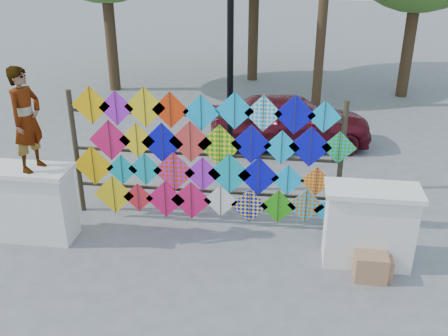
{
  "coord_description": "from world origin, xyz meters",
  "views": [
    {
      "loc": [
        1.4,
        -6.95,
        4.55
      ],
      "look_at": [
        0.38,
        0.6,
        1.11
      ],
      "focal_mm": 40.0,
      "sensor_mm": 36.0,
      "label": 1
    }
  ],
  "objects": [
    {
      "name": "ground",
      "position": [
        0.0,
        0.0,
        0.0
      ],
      "size": [
        80.0,
        80.0,
        0.0
      ],
      "primitive_type": "plane",
      "color": "gray",
      "rests_on": "ground"
    },
    {
      "name": "cardboard_box_near",
      "position": [
        2.72,
        -0.59,
        0.21
      ],
      "size": [
        0.47,
        0.42,
        0.42
      ],
      "primitive_type": "cube",
      "color": "#9B6C4B",
      "rests_on": "ground"
    },
    {
      "name": "parapet_right",
      "position": [
        2.7,
        -0.2,
        0.65
      ],
      "size": [
        1.4,
        0.65,
        1.28
      ],
      "color": "white",
      "rests_on": "ground"
    },
    {
      "name": "parapet_left",
      "position": [
        -2.7,
        -0.2,
        0.65
      ],
      "size": [
        1.4,
        0.65,
        1.28
      ],
      "color": "white",
      "rests_on": "ground"
    },
    {
      "name": "sedan",
      "position": [
        1.45,
        4.58,
        0.65
      ],
      "size": [
        4.04,
        2.16,
        1.31
      ],
      "primitive_type": "imported",
      "rotation": [
        0.0,
        0.0,
        1.74
      ],
      "color": "#520E18",
      "rests_on": "ground"
    },
    {
      "name": "cardboard_box_far",
      "position": [
        2.84,
        -0.54,
        0.17
      ],
      "size": [
        0.4,
        0.37,
        0.34
      ],
      "primitive_type": "cube",
      "color": "#9B6C4B",
      "rests_on": "ground"
    },
    {
      "name": "lamppost",
      "position": [
        0.3,
        2.0,
        2.69
      ],
      "size": [
        0.28,
        0.28,
        4.46
      ],
      "color": "black",
      "rests_on": "ground"
    },
    {
      "name": "vendor_woman",
      "position": [
        -2.55,
        -0.2,
        2.1
      ],
      "size": [
        0.51,
        0.67,
        1.64
      ],
      "primitive_type": "imported",
      "rotation": [
        0.0,
        0.0,
        1.35
      ],
      "color": "#99999E",
      "rests_on": "parapet_left"
    },
    {
      "name": "kite_rack",
      "position": [
        0.04,
        0.72,
        1.22
      ],
      "size": [
        4.94,
        0.24,
        2.42
      ],
      "color": "#2C2518",
      "rests_on": "ground"
    }
  ]
}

